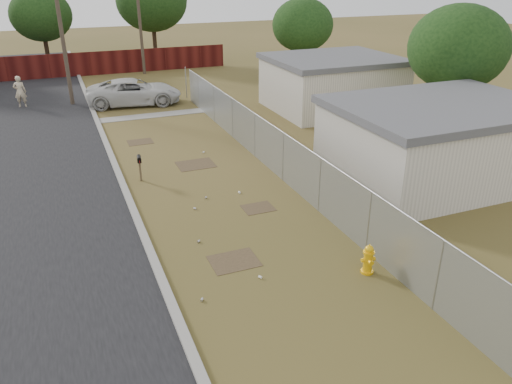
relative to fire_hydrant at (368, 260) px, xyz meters
name	(u,v)px	position (x,y,z in m)	size (l,w,h in m)	color
ground	(210,192)	(-2.49, 6.98, -0.43)	(120.00, 120.00, 0.00)	brown
street	(23,149)	(-9.25, 15.03, -0.41)	(15.10, 60.00, 0.12)	black
chainlink_fence	(273,153)	(0.63, 8.00, 0.37)	(0.10, 27.06, 2.02)	#93969B
privacy_fence	(35,67)	(-8.49, 31.98, 0.47)	(30.00, 0.12, 1.80)	#4D1410
utility_poles	(63,19)	(-6.16, 27.64, 4.27)	(12.60, 8.24, 9.00)	#4C3E32
houses	(378,108)	(7.21, 10.11, 1.13)	(9.30, 17.24, 3.10)	silver
horizon_trees	(125,14)	(-1.65, 30.53, 4.20)	(33.32, 31.94, 7.78)	#332217
fire_hydrant	(368,260)	(0.00, 0.00, 0.00)	(0.42, 0.43, 0.91)	#E8AA0C
mailbox	(139,161)	(-4.73, 9.08, 0.42)	(0.21, 0.47, 1.07)	brown
pickup_truck	(134,92)	(-2.85, 21.45, 0.37)	(2.63, 5.71, 1.59)	silver
pedestrian	(20,92)	(-9.38, 23.42, 0.53)	(0.70, 0.46, 1.91)	#CAB694
scattered_litter	(214,215)	(-2.96, 4.95, -0.39)	(3.40, 10.93, 0.07)	silver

